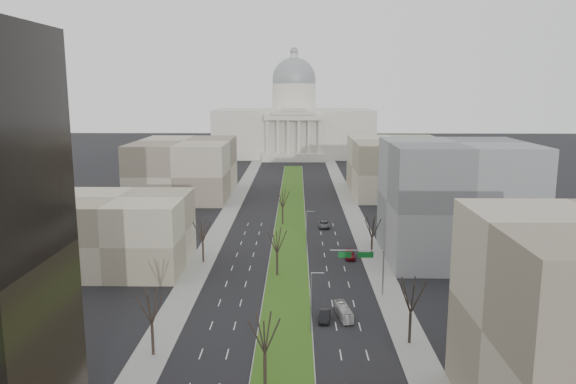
# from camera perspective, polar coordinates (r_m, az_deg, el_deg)

# --- Properties ---
(ground) EXTENTS (600.00, 600.00, 0.00)m
(ground) POSITION_cam_1_polar(r_m,az_deg,el_deg) (144.60, 0.24, -3.36)
(ground) COLOR black
(ground) RESTS_ON ground
(median) EXTENTS (8.00, 222.03, 0.20)m
(median) POSITION_cam_1_polar(r_m,az_deg,el_deg) (143.59, 0.24, -3.42)
(median) COLOR #999993
(median) RESTS_ON ground
(sidewalk_left) EXTENTS (5.00, 330.00, 0.15)m
(sidewalk_left) POSITION_cam_1_polar(r_m,az_deg,el_deg) (121.96, -8.20, -6.07)
(sidewalk_left) COLOR gray
(sidewalk_left) RESTS_ON ground
(sidewalk_right) EXTENTS (5.00, 330.00, 0.15)m
(sidewalk_right) POSITION_cam_1_polar(r_m,az_deg,el_deg) (121.48, 8.43, -6.14)
(sidewalk_right) COLOR gray
(sidewalk_right) RESTS_ON ground
(capitol) EXTENTS (80.00, 46.00, 55.00)m
(capitol) POSITION_cam_1_polar(r_m,az_deg,el_deg) (290.55, 0.60, 6.88)
(capitol) COLOR beige
(capitol) RESTS_ON ground
(building_beige_left) EXTENTS (26.00, 22.00, 14.00)m
(building_beige_left) POSITION_cam_1_polar(r_m,az_deg,el_deg) (114.32, -16.79, -3.94)
(building_beige_left) COLOR gray
(building_beige_left) RESTS_ON ground
(building_grey_right) EXTENTS (28.00, 26.00, 24.00)m
(building_grey_right) POSITION_cam_1_polar(r_m,az_deg,el_deg) (119.11, 16.67, -0.90)
(building_grey_right) COLOR slate
(building_grey_right) RESTS_ON ground
(building_far_left) EXTENTS (30.00, 40.00, 18.00)m
(building_far_left) POSITION_cam_1_polar(r_m,az_deg,el_deg) (185.85, -10.47, 2.39)
(building_far_left) COLOR gray
(building_far_left) RESTS_ON ground
(building_far_right) EXTENTS (30.00, 40.00, 18.00)m
(building_far_right) POSITION_cam_1_polar(r_m,az_deg,el_deg) (190.09, 11.03, 2.55)
(building_far_right) COLOR gray
(building_far_right) RESTS_ON ground
(tree_left_mid) EXTENTS (5.40, 5.40, 9.72)m
(tree_left_mid) POSITION_cam_1_polar(r_m,az_deg,el_deg) (76.12, -13.74, -11.09)
(tree_left_mid) COLOR black
(tree_left_mid) RESTS_ON ground
(tree_left_far) EXTENTS (5.28, 5.28, 9.50)m
(tree_left_far) POSITION_cam_1_polar(r_m,az_deg,el_deg) (113.46, -8.69, -3.80)
(tree_left_far) COLOR black
(tree_left_far) RESTS_ON ground
(tree_right_mid) EXTENTS (5.52, 5.52, 9.94)m
(tree_right_mid) POSITION_cam_1_polar(r_m,az_deg,el_deg) (78.96, 12.41, -10.11)
(tree_right_mid) COLOR black
(tree_right_mid) RESTS_ON ground
(tree_right_far) EXTENTS (5.04, 5.04, 9.07)m
(tree_right_far) POSITION_cam_1_polar(r_m,az_deg,el_deg) (116.88, 8.56, -3.53)
(tree_right_far) COLOR black
(tree_right_far) RESTS_ON ground
(tree_median_a) EXTENTS (5.40, 5.40, 9.72)m
(tree_median_a) POSITION_cam_1_polar(r_m,az_deg,el_deg) (66.50, -2.38, -14.05)
(tree_median_a) COLOR black
(tree_median_a) RESTS_ON ground
(tree_median_b) EXTENTS (5.40, 5.40, 9.72)m
(tree_median_b) POSITION_cam_1_polar(r_m,az_deg,el_deg) (104.18, -1.12, -4.88)
(tree_median_b) COLOR black
(tree_median_b) RESTS_ON ground
(tree_median_c) EXTENTS (5.40, 5.40, 9.72)m
(tree_median_c) POSITION_cam_1_polar(r_m,az_deg,el_deg) (143.12, -0.56, -0.63)
(tree_median_c) COLOR black
(tree_median_c) RESTS_ON ground
(streetlamp_median_b) EXTENTS (1.90, 0.20, 9.16)m
(streetlamp_median_b) POSITION_cam_1_polar(r_m,az_deg,el_deg) (81.09, 2.39, -11.08)
(streetlamp_median_b) COLOR gray
(streetlamp_median_b) RESTS_ON ground
(streetlamp_median_c) EXTENTS (1.90, 0.20, 9.16)m
(streetlamp_median_c) POSITION_cam_1_polar(r_m,az_deg,el_deg) (119.19, 1.91, -3.99)
(streetlamp_median_c) COLOR gray
(streetlamp_median_c) RESTS_ON ground
(mast_arm_signs) EXTENTS (9.12, 0.24, 8.09)m
(mast_arm_signs) POSITION_cam_1_polar(r_m,az_deg,el_deg) (95.54, 8.06, -6.97)
(mast_arm_signs) COLOR gray
(mast_arm_signs) RESTS_ON ground
(car_black) EXTENTS (2.04, 4.69, 1.50)m
(car_black) POSITION_cam_1_polar(r_m,az_deg,el_deg) (87.01, 3.74, -12.43)
(car_black) COLOR black
(car_black) RESTS_ON ground
(car_red) EXTENTS (2.07, 5.03, 1.46)m
(car_red) POSITION_cam_1_polar(r_m,az_deg,el_deg) (117.15, 6.29, -6.39)
(car_red) COLOR maroon
(car_red) RESTS_ON ground
(car_grey_far) EXTENTS (2.61, 5.63, 1.56)m
(car_grey_far) POSITION_cam_1_polar(r_m,az_deg,el_deg) (142.02, 3.68, -3.31)
(car_grey_far) COLOR #56595F
(car_grey_far) RESTS_ON ground
(box_van) EXTENTS (2.59, 6.97, 1.90)m
(box_van) POSITION_cam_1_polar(r_m,az_deg,el_deg) (88.21, 5.68, -12.00)
(box_van) COLOR silver
(box_van) RESTS_ON ground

